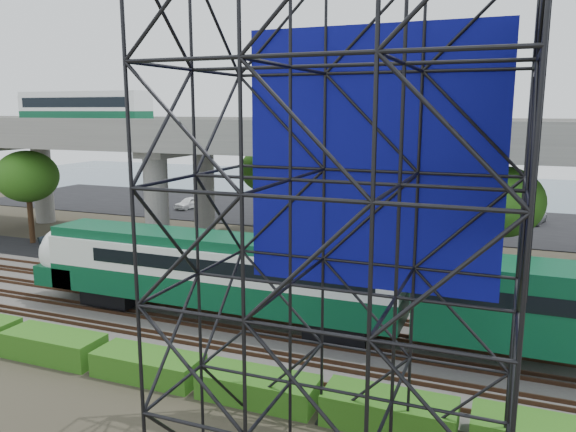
% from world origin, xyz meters
% --- Properties ---
extents(ground, '(140.00, 140.00, 0.00)m').
position_xyz_m(ground, '(0.00, 0.00, 0.00)').
color(ground, '#474233').
rests_on(ground, ground).
extents(ballast_bed, '(90.00, 12.00, 0.20)m').
position_xyz_m(ballast_bed, '(0.00, 2.00, 0.10)').
color(ballast_bed, slate).
rests_on(ballast_bed, ground).
extents(service_road, '(90.00, 5.00, 0.08)m').
position_xyz_m(service_road, '(0.00, 10.50, 0.04)').
color(service_road, black).
rests_on(service_road, ground).
extents(parking_lot, '(90.00, 18.00, 0.08)m').
position_xyz_m(parking_lot, '(0.00, 34.00, 0.04)').
color(parking_lot, black).
rests_on(parking_lot, ground).
extents(harbor_water, '(140.00, 40.00, 0.03)m').
position_xyz_m(harbor_water, '(0.00, 56.00, 0.01)').
color(harbor_water, '#43616F').
rests_on(harbor_water, ground).
extents(rail_tracks, '(90.00, 9.52, 0.16)m').
position_xyz_m(rail_tracks, '(0.00, 2.00, 0.28)').
color(rail_tracks, '#472D1E').
rests_on(rail_tracks, ballast_bed).
extents(commuter_train, '(29.30, 3.06, 4.30)m').
position_xyz_m(commuter_train, '(2.96, 2.00, 2.88)').
color(commuter_train, black).
rests_on(commuter_train, rail_tracks).
extents(overpass, '(80.00, 12.00, 12.40)m').
position_xyz_m(overpass, '(-1.41, 16.00, 8.21)').
color(overpass, '#9E9B93').
rests_on(overpass, ground).
extents(scaffold_tower, '(9.36, 6.36, 15.00)m').
position_xyz_m(scaffold_tower, '(10.26, -7.98, 7.47)').
color(scaffold_tower, black).
rests_on(scaffold_tower, ground).
extents(hedge_strip, '(34.60, 1.80, 1.20)m').
position_xyz_m(hedge_strip, '(1.01, -4.30, 0.56)').
color(hedge_strip, '#2E6016').
rests_on(hedge_strip, ground).
extents(trees, '(40.94, 16.94, 7.69)m').
position_xyz_m(trees, '(-4.67, 16.17, 5.57)').
color(trees, '#382314').
rests_on(trees, ground).
extents(suv, '(4.57, 2.24, 1.25)m').
position_xyz_m(suv, '(-3.98, 9.83, 0.71)').
color(suv, black).
rests_on(suv, service_road).
extents(parked_cars, '(37.88, 9.51, 1.27)m').
position_xyz_m(parked_cars, '(0.74, 33.57, 0.68)').
color(parked_cars, white).
rests_on(parked_cars, parking_lot).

